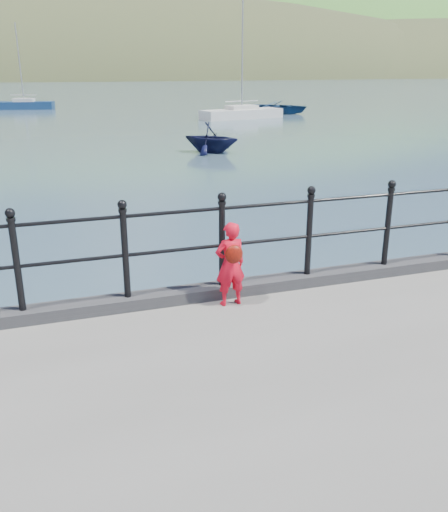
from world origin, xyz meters
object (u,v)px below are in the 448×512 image
object	(u,v)px
sailboat_port	(25,106)
sailboat_near	(242,114)
launch_navy	(211,138)
child	(230,264)
launch_blue	(278,107)
railing	(175,239)

from	to	relation	value
sailboat_port	sailboat_near	bearing A→B (deg)	-32.33
launch_navy	sailboat_port	distance (m)	32.86
child	launch_blue	distance (m)	42.07
railing	child	xyz separation A→B (m)	(0.61, -0.29, -0.29)
railing	launch_navy	world-z (taller)	railing
child	launch_blue	xyz separation A→B (m)	(17.58, 38.20, -1.01)
child	sailboat_near	size ratio (longest dim) A/B	0.12
child	sailboat_port	bearing A→B (deg)	-90.49
railing	sailboat_port	size ratio (longest dim) A/B	2.33
child	launch_navy	world-z (taller)	child
sailboat_near	child	bearing A→B (deg)	-124.37
launch_navy	sailboat_port	bearing A→B (deg)	58.31
launch_navy	launch_blue	bearing A→B (deg)	11.62
launch_blue	sailboat_near	xyz separation A→B (m)	(-4.68, -3.63, -0.19)
launch_blue	child	bearing A→B (deg)	-160.43
launch_navy	child	bearing A→B (deg)	-153.26
child	launch_blue	world-z (taller)	child
launch_navy	railing	bearing A→B (deg)	-155.26
launch_navy	sailboat_near	xyz separation A→B (m)	(7.46, 16.13, -0.36)
sailboat_port	sailboat_near	world-z (taller)	sailboat_near
railing	child	size ratio (longest dim) A/B	17.26
sailboat_port	launch_blue	bearing A→B (deg)	-18.14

